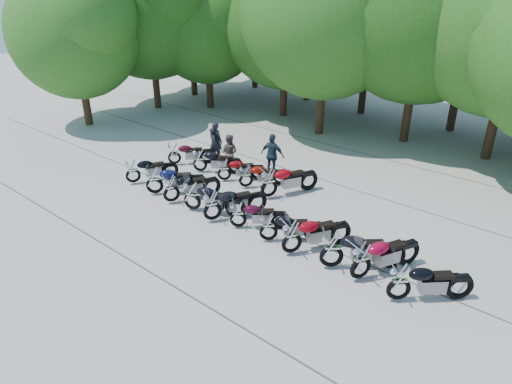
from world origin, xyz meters
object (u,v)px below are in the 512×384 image
Objects in this scene: motorcycle_1 at (154,179)px; motorcycle_7 at (292,236)px; motorcycle_14 at (246,175)px; rider_0 at (216,141)px; motorcycle_2 at (171,188)px; motorcycle_10 at (400,281)px; motorcycle_8 at (332,248)px; motorcycle_15 at (269,182)px; motorcycle_6 at (269,226)px; motorcycle_9 at (361,260)px; motorcycle_4 at (212,204)px; rider_1 at (229,153)px; motorcycle_11 at (174,153)px; motorcycle_13 at (224,169)px; motorcycle_12 at (200,159)px; motorcycle_0 at (133,170)px; rider_2 at (272,155)px; rider_3 at (213,144)px; motorcycle_5 at (238,214)px; motorcycle_3 at (192,195)px.

motorcycle_1 is 6.71m from motorcycle_7.
motorcycle_14 is 3.59m from rider_0.
motorcycle_10 is (9.18, 0.03, 0.02)m from motorcycle_2.
motorcycle_8 is 5.05m from motorcycle_15.
motorcycle_9 reaches higher than motorcycle_6.
rider_1 is at bearing -28.69° from motorcycle_4.
motorcycle_15 reaches higher than motorcycle_2.
motorcycle_4 reaches higher than motorcycle_11.
motorcycle_2 is 0.91× the size of motorcycle_15.
motorcycle_9 is at bearing -134.04° from motorcycle_1.
motorcycle_13 is (-4.46, 2.60, -0.02)m from motorcycle_6.
rider_0 reaches higher than motorcycle_6.
motorcycle_1 reaches higher than motorcycle_12.
motorcycle_9 is at bearing -150.98° from motorcycle_0.
motorcycle_12 is (-5.94, 2.60, 0.03)m from motorcycle_6.
motorcycle_0 is 0.91× the size of motorcycle_1.
rider_2 is (3.93, 4.44, 0.33)m from motorcycle_0.
rider_3 is at bearing -41.12° from motorcycle_2.
motorcycle_7 is 1.18× the size of motorcycle_13.
rider_2 is 3.28m from rider_3.
motorcycle_9 is at bearing -151.65° from motorcycle_4.
motorcycle_14 is at bearing 79.09° from rider_2.
rider_3 is at bearing 25.55° from motorcycle_10.
rider_3 reaches higher than motorcycle_8.
motorcycle_11 is at bearing 25.84° from motorcycle_15.
rider_1 is (-0.64, 1.01, 0.27)m from motorcycle_13.
motorcycle_1 is at bearing 25.47° from motorcycle_9.
motorcycle_15 is at bearing -175.84° from rider_3.
motorcycle_2 is 1.12× the size of motorcycle_5.
rider_3 is at bearing -20.01° from motorcycle_4.
motorcycle_13 is (1.22, 2.74, -0.10)m from motorcycle_1.
motorcycle_14 is at bearing -46.38° from motorcycle_4.
rider_2 is (-4.31, 4.52, 0.27)m from motorcycle_7.
rider_2 is (-0.91, 4.60, 0.27)m from motorcycle_4.
motorcycle_5 is (2.17, 0.13, -0.09)m from motorcycle_3.
rider_3 reaches higher than motorcycle_3.
motorcycle_4 is 0.96× the size of motorcycle_15.
motorcycle_10 is 1.15× the size of motorcycle_13.
motorcycle_0 is 1.28× the size of rider_1.
rider_1 is at bearing 12.77° from motorcycle_6.
motorcycle_4 reaches higher than motorcycle_0.
motorcycle_1 reaches higher than motorcycle_3.
motorcycle_13 is 2.58m from rider_3.
motorcycle_8 is 1.14× the size of motorcycle_12.
motorcycle_8 is at bearing -131.74° from motorcycle_6.
motorcycle_4 is 1.26× the size of rider_2.
motorcycle_3 is 2.80m from motorcycle_14.
rider_2 is (-5.67, 4.39, 0.24)m from motorcycle_8.
motorcycle_2 is 1.09× the size of motorcycle_11.
motorcycle_0 is at bearing 67.11° from motorcycle_3.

